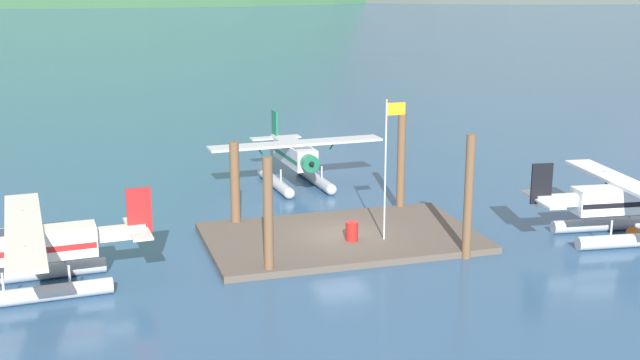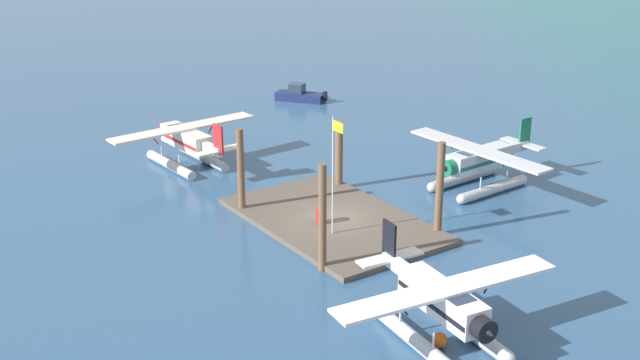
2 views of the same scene
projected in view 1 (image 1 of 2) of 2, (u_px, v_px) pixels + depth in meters
The scene contains 12 objects.
ground_plane at pixel (341, 241), 38.44m from camera, with size 1200.00×1200.00×0.00m, color #2D5175.
dock_platform at pixel (341, 238), 38.40m from camera, with size 12.64×7.81×0.30m, color brown.
piling_near_left at pixel (268, 217), 33.40m from camera, with size 0.41×0.41×5.06m, color brown.
piling_near_right at pixel (468, 197), 35.42m from camera, with size 0.39×0.39×5.57m, color brown.
piling_far_left at pixel (235, 185), 39.94m from camera, with size 0.47×0.47×4.31m, color brown.
piling_far_right at pixel (401, 163), 42.54m from camera, with size 0.42×0.42×5.28m, color brown.
flagpole at pixel (388, 154), 36.72m from camera, with size 0.95×0.10×6.53m.
fuel_drum at pixel (352, 231), 37.41m from camera, with size 0.62×0.62×0.88m.
mooring_buoy at pixel (633, 234), 38.37m from camera, with size 0.67×0.67×0.67m, color orange.
seaplane_white_stbd_aft at pixel (623, 207), 38.36m from camera, with size 7.95×10.49×3.84m.
seaplane_silver_bow_centre at pixel (295, 160), 48.10m from camera, with size 10.45×7.98×3.84m.
seaplane_cream_port_aft at pixel (33, 253), 31.94m from camera, with size 7.97×10.47×3.84m.
Camera 1 is at (-11.64, -34.68, 12.19)m, focal length 45.75 mm.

